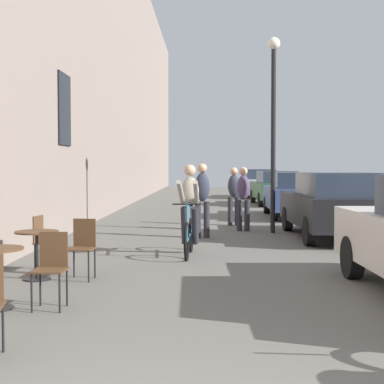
{
  "coord_description": "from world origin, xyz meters",
  "views": [
    {
      "loc": [
        0.2,
        -2.73,
        1.67
      ],
      "look_at": [
        -0.23,
        14.31,
        0.91
      ],
      "focal_mm": 53.35,
      "sensor_mm": 36.0,
      "label": 1
    }
  ],
  "objects_px": {
    "cafe_chair_mid_toward_street": "(51,264)",
    "pedestrian_far": "(234,193)",
    "cafe_table_far": "(37,245)",
    "cafe_chair_far_toward_street": "(83,244)",
    "street_lamp": "(273,109)",
    "parked_car_fourth": "(275,187)",
    "cafe_chair_far_toward_wall": "(44,239)",
    "pedestrian_near": "(202,196)",
    "pedestrian_mid": "(243,195)",
    "cyclist_on_bicycle": "(189,212)",
    "parked_car_second": "(333,204)",
    "parked_car_fifth": "(259,183)",
    "parked_car_third": "(295,194)"
  },
  "relations": [
    {
      "from": "parked_car_second",
      "to": "parked_car_third",
      "type": "height_order",
      "value": "parked_car_second"
    },
    {
      "from": "cafe_chair_far_toward_street",
      "to": "cafe_chair_far_toward_wall",
      "type": "xyz_separation_m",
      "value": [
        -0.74,
        0.57,
        0.0
      ]
    },
    {
      "from": "cafe_chair_far_toward_wall",
      "to": "parked_car_second",
      "type": "height_order",
      "value": "parked_car_second"
    },
    {
      "from": "pedestrian_mid",
      "to": "street_lamp",
      "type": "bearing_deg",
      "value": -28.41
    },
    {
      "from": "street_lamp",
      "to": "parked_car_fourth",
      "type": "height_order",
      "value": "street_lamp"
    },
    {
      "from": "cyclist_on_bicycle",
      "to": "parked_car_fourth",
      "type": "distance_m",
      "value": 14.69
    },
    {
      "from": "cyclist_on_bicycle",
      "to": "pedestrian_near",
      "type": "xyz_separation_m",
      "value": [
        0.22,
        2.57,
        0.18
      ]
    },
    {
      "from": "pedestrian_far",
      "to": "street_lamp",
      "type": "xyz_separation_m",
      "value": [
        0.9,
        -1.79,
        2.18
      ]
    },
    {
      "from": "parked_car_fourth",
      "to": "cyclist_on_bicycle",
      "type": "bearing_deg",
      "value": -103.06
    },
    {
      "from": "street_lamp",
      "to": "parked_car_second",
      "type": "relative_size",
      "value": 1.12
    },
    {
      "from": "cafe_chair_mid_toward_street",
      "to": "cafe_chair_far_toward_street",
      "type": "relative_size",
      "value": 1.0
    },
    {
      "from": "cafe_chair_far_toward_wall",
      "to": "parked_car_fifth",
      "type": "height_order",
      "value": "parked_car_fifth"
    },
    {
      "from": "street_lamp",
      "to": "parked_car_second",
      "type": "xyz_separation_m",
      "value": [
        1.28,
        -1.08,
        -2.31
      ]
    },
    {
      "from": "parked_car_third",
      "to": "parked_car_fifth",
      "type": "distance_m",
      "value": 12.17
    },
    {
      "from": "cafe_chair_far_toward_street",
      "to": "pedestrian_near",
      "type": "relative_size",
      "value": 0.51
    },
    {
      "from": "cafe_chair_far_toward_street",
      "to": "pedestrian_near",
      "type": "bearing_deg",
      "value": 70.57
    },
    {
      "from": "cafe_chair_far_toward_wall",
      "to": "cyclist_on_bicycle",
      "type": "bearing_deg",
      "value": 38.53
    },
    {
      "from": "street_lamp",
      "to": "parked_car_fourth",
      "type": "xyz_separation_m",
      "value": [
        1.33,
        10.65,
        -2.34
      ]
    },
    {
      "from": "pedestrian_far",
      "to": "pedestrian_mid",
      "type": "bearing_deg",
      "value": -82.69
    },
    {
      "from": "cafe_chair_mid_toward_street",
      "to": "pedestrian_near",
      "type": "height_order",
      "value": "pedestrian_near"
    },
    {
      "from": "cafe_chair_far_toward_street",
      "to": "street_lamp",
      "type": "xyz_separation_m",
      "value": [
        3.51,
        6.03,
        2.59
      ]
    },
    {
      "from": "parked_car_third",
      "to": "cafe_table_far",
      "type": "bearing_deg",
      "value": -117.23
    },
    {
      "from": "parked_car_third",
      "to": "pedestrian_near",
      "type": "bearing_deg",
      "value": -118.66
    },
    {
      "from": "cafe_chair_far_toward_street",
      "to": "cyclist_on_bicycle",
      "type": "xyz_separation_m",
      "value": [
        1.52,
        2.37,
        0.29
      ]
    },
    {
      "from": "cafe_chair_mid_toward_street",
      "to": "pedestrian_far",
      "type": "bearing_deg",
      "value": 74.76
    },
    {
      "from": "cafe_table_far",
      "to": "cyclist_on_bicycle",
      "type": "bearing_deg",
      "value": 48.26
    },
    {
      "from": "parked_car_second",
      "to": "parked_car_fourth",
      "type": "height_order",
      "value": "parked_car_second"
    },
    {
      "from": "cafe_table_far",
      "to": "pedestrian_near",
      "type": "height_order",
      "value": "pedestrian_near"
    },
    {
      "from": "pedestrian_mid",
      "to": "parked_car_fifth",
      "type": "relative_size",
      "value": 0.38
    },
    {
      "from": "cafe_table_far",
      "to": "pedestrian_mid",
      "type": "xyz_separation_m",
      "value": [
        3.45,
        6.49,
        0.41
      ]
    },
    {
      "from": "parked_car_second",
      "to": "parked_car_fourth",
      "type": "xyz_separation_m",
      "value": [
        0.04,
        11.73,
        -0.03
      ]
    },
    {
      "from": "cafe_table_far",
      "to": "pedestrian_mid",
      "type": "bearing_deg",
      "value": 61.98
    },
    {
      "from": "pedestrian_far",
      "to": "parked_car_second",
      "type": "height_order",
      "value": "pedestrian_far"
    },
    {
      "from": "street_lamp",
      "to": "parked_car_second",
      "type": "distance_m",
      "value": 2.85
    },
    {
      "from": "cafe_table_far",
      "to": "pedestrian_mid",
      "type": "distance_m",
      "value": 7.37
    },
    {
      "from": "parked_car_fifth",
      "to": "pedestrian_far",
      "type": "bearing_deg",
      "value": -98.0
    },
    {
      "from": "cafe_table_far",
      "to": "cafe_chair_far_toward_street",
      "type": "xyz_separation_m",
      "value": [
        0.66,
        0.08,
        -0.0
      ]
    },
    {
      "from": "cafe_chair_far_toward_wall",
      "to": "parked_car_fifth",
      "type": "relative_size",
      "value": 0.2
    },
    {
      "from": "parked_car_fourth",
      "to": "parked_car_second",
      "type": "bearing_deg",
      "value": -90.21
    },
    {
      "from": "cafe_chair_mid_toward_street",
      "to": "cafe_chair_far_toward_wall",
      "type": "xyz_separation_m",
      "value": [
        -0.75,
        2.31,
        0.0
      ]
    },
    {
      "from": "cafe_table_far",
      "to": "parked_car_second",
      "type": "bearing_deg",
      "value": 42.64
    },
    {
      "from": "parked_car_third",
      "to": "parked_car_fourth",
      "type": "distance_m",
      "value": 6.24
    },
    {
      "from": "cafe_chair_mid_toward_street",
      "to": "pedestrian_far",
      "type": "xyz_separation_m",
      "value": [
        2.6,
        9.56,
        0.41
      ]
    },
    {
      "from": "cafe_chair_far_toward_wall",
      "to": "pedestrian_near",
      "type": "bearing_deg",
      "value": 60.43
    },
    {
      "from": "cafe_chair_far_toward_street",
      "to": "pedestrian_mid",
      "type": "bearing_deg",
      "value": 66.47
    },
    {
      "from": "cyclist_on_bicycle",
      "to": "pedestrian_mid",
      "type": "xyz_separation_m",
      "value": [
        1.28,
        4.05,
        0.13
      ]
    },
    {
      "from": "cafe_chair_far_toward_wall",
      "to": "parked_car_fourth",
      "type": "distance_m",
      "value": 17.05
    },
    {
      "from": "parked_car_fourth",
      "to": "parked_car_third",
      "type": "bearing_deg",
      "value": -90.81
    },
    {
      "from": "cafe_chair_far_toward_wall",
      "to": "pedestrian_near",
      "type": "xyz_separation_m",
      "value": [
        2.48,
        4.36,
        0.47
      ]
    },
    {
      "from": "pedestrian_near",
      "to": "cafe_chair_far_toward_wall",
      "type": "bearing_deg",
      "value": -119.57
    }
  ]
}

